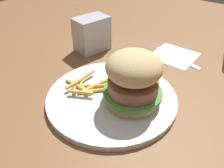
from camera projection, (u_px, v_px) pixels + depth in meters
name	position (u px, v px, depth m)	size (l,w,h in m)	color
ground_plane	(112.00, 100.00, 0.48)	(1.60, 1.60, 0.00)	brown
plate	(112.00, 98.00, 0.48)	(0.26, 0.26, 0.01)	silver
sandwich	(133.00, 79.00, 0.43)	(0.11, 0.11, 0.11)	tan
fries_pile	(86.00, 86.00, 0.49)	(0.10, 0.10, 0.01)	#E5B251
napkin	(174.00, 55.00, 0.63)	(0.11, 0.11, 0.00)	white
fork	(174.00, 54.00, 0.63)	(0.17, 0.07, 0.00)	silver
napkin_dispenser	(92.00, 34.00, 0.64)	(0.09, 0.06, 0.09)	#B7BABF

